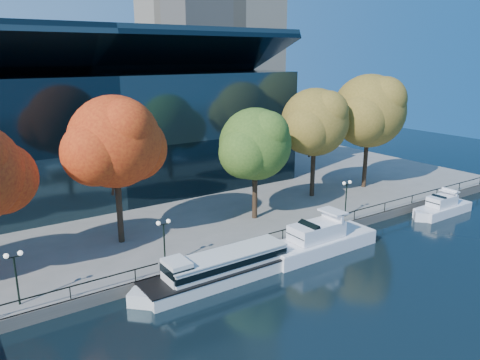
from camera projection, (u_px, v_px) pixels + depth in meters
ground at (261, 275)px, 39.98m from camera, size 160.00×160.00×0.00m
promenade at (113, 179)px, 68.79m from camera, size 90.00×67.08×1.00m
railing at (240, 242)px, 42.06m from camera, size 88.20×0.08×0.99m
convention_building at (91, 132)px, 60.87m from camera, size 50.00×24.57×21.43m
tour_boat at (218, 268)px, 38.46m from camera, size 15.11×3.37×2.87m
cruiser_near at (317, 241)px, 44.26m from camera, size 13.14×3.38×3.81m
cruiser_far at (441, 207)px, 54.71m from camera, size 9.04×2.50×2.95m
tree_2 at (117, 144)px, 42.12m from camera, size 10.47×8.59×13.84m
tree_3 at (257, 146)px, 49.00m from camera, size 9.51×7.80×11.97m
tree_4 at (316, 124)px, 56.69m from camera, size 10.29×8.44×13.41m
tree_5 at (370, 113)px, 60.48m from camera, size 11.79×9.67×14.88m
lamp_0 at (15, 266)px, 32.56m from camera, size 1.26×0.36×4.03m
lamp_1 at (164, 232)px, 38.79m from camera, size 1.26×0.36×4.03m
lamp_2 at (347, 190)px, 50.68m from camera, size 1.26×0.36×4.03m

